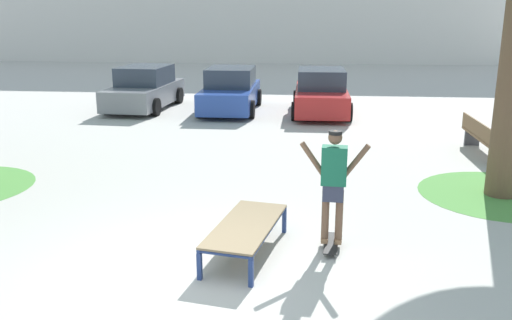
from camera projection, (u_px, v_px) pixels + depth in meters
name	position (u px, v px, depth m)	size (l,w,h in m)	color
ground_plane	(193.00, 282.00, 7.08)	(120.00, 120.00, 0.00)	#B7B5AD
skate_box	(246.00, 227.00, 7.80)	(1.10, 2.01, 0.46)	navy
skateboard	(331.00, 243.00, 8.07)	(0.26, 0.81, 0.09)	black
skater	(334.00, 179.00, 7.81)	(1.00, 0.30, 1.69)	brown
grass_patch_near_right	(500.00, 194.00, 10.45)	(3.05, 3.05, 0.01)	#519342
car_grey	(145.00, 89.00, 19.50)	(2.13, 4.30, 1.50)	slate
car_blue	(231.00, 91.00, 19.01)	(1.93, 4.21, 1.50)	#28479E
car_red	(321.00, 93.00, 18.52)	(1.94, 4.21, 1.50)	red
park_bench	(482.00, 137.00, 13.26)	(0.46, 2.40, 0.83)	brown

